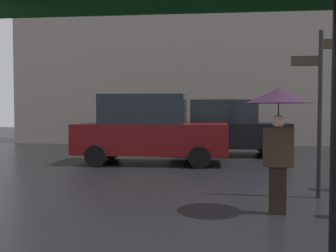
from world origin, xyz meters
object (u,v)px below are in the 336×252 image
object	(u,v)px
street_signpost	(320,97)
parked_car_left	(227,128)
parked_car_right	(149,129)
pedestrian_with_umbrella	(278,112)

from	to	relation	value
street_signpost	parked_car_left	bearing A→B (deg)	101.88
parked_car_right	street_signpost	xyz separation A→B (m)	(3.78, -4.16, 0.83)
parked_car_left	street_signpost	bearing A→B (deg)	113.90
parked_car_right	street_signpost	size ratio (longest dim) A/B	1.47
parked_car_left	street_signpost	xyz separation A→B (m)	(1.36, -6.46, 0.88)
parked_car_right	street_signpost	world-z (taller)	street_signpost
pedestrian_with_umbrella	parked_car_right	xyz separation A→B (m)	(-2.83, 5.35, -0.56)
parked_car_left	street_signpost	distance (m)	6.66
pedestrian_with_umbrella	parked_car_right	bearing A→B (deg)	134.19
parked_car_left	parked_car_right	world-z (taller)	parked_car_right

